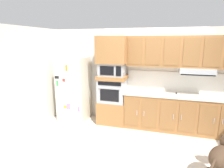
# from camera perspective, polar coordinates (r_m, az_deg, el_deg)

# --- Properties ---
(ground_plane) EXTENTS (9.60, 9.60, 0.00)m
(ground_plane) POSITION_cam_1_polar(r_m,az_deg,el_deg) (4.49, 10.01, -16.32)
(ground_plane) COLOR beige
(back_kitchen_wall) EXTENTS (6.20, 0.12, 2.50)m
(back_kitchen_wall) POSITION_cam_1_polar(r_m,az_deg,el_deg) (5.12, 11.89, 2.16)
(back_kitchen_wall) COLOR silver
(back_kitchen_wall) RESTS_ON ground
(side_panel_left) EXTENTS (0.12, 7.10, 2.50)m
(side_panel_left) POSITION_cam_1_polar(r_m,az_deg,el_deg) (5.10, -22.39, 1.43)
(side_panel_left) COLOR silver
(side_panel_left) RESTS_ON ground
(refrigerator) EXTENTS (0.76, 0.73, 1.76)m
(refrigerator) POSITION_cam_1_polar(r_m,az_deg,el_deg) (5.35, -11.37, -1.43)
(refrigerator) COLOR silver
(refrigerator) RESTS_ON ground
(oven_base_cabinet) EXTENTS (0.74, 0.62, 0.60)m
(oven_base_cabinet) POSITION_cam_1_polar(r_m,az_deg,el_deg) (5.20, 0.16, -8.30)
(oven_base_cabinet) COLOR #996638
(oven_base_cabinet) RESTS_ON ground
(built_in_oven) EXTENTS (0.70, 0.62, 0.60)m
(built_in_oven) POSITION_cam_1_polar(r_m,az_deg,el_deg) (5.01, 0.16, -1.89)
(built_in_oven) COLOR #A8AAAF
(built_in_oven) RESTS_ON oven_base_cabinet
(appliance_mid_shelf) EXTENTS (0.74, 0.62, 0.10)m
(appliance_mid_shelf) POSITION_cam_1_polar(r_m,az_deg,el_deg) (4.93, 0.17, 2.05)
(appliance_mid_shelf) COLOR #996638
(appliance_mid_shelf) RESTS_ON built_in_oven
(microwave) EXTENTS (0.64, 0.54, 0.32)m
(microwave) POSITION_cam_1_polar(r_m,az_deg,el_deg) (4.90, 0.16, 4.45)
(microwave) COLOR #A8AAAF
(microwave) RESTS_ON appliance_mid_shelf
(appliance_upper_cabinet) EXTENTS (0.74, 0.62, 0.68)m
(appliance_upper_cabinet) POSITION_cam_1_polar(r_m,az_deg,el_deg) (4.85, 0.18, 10.31)
(appliance_upper_cabinet) COLOR #996638
(appliance_upper_cabinet) RESTS_ON microwave
(lower_cabinet_run) EXTENTS (2.98, 0.63, 0.88)m
(lower_cabinet_run) POSITION_cam_1_polar(r_m,az_deg,el_deg) (5.00, 21.37, -8.36)
(lower_cabinet_run) COLOR #996638
(lower_cabinet_run) RESTS_ON ground
(countertop_slab) EXTENTS (3.02, 0.64, 0.04)m
(countertop_slab) POSITION_cam_1_polar(r_m,az_deg,el_deg) (4.87, 21.80, -3.28)
(countertop_slab) COLOR silver
(countertop_slab) RESTS_ON lower_cabinet_run
(backsplash_panel) EXTENTS (3.02, 0.02, 0.50)m
(backsplash_panel) POSITION_cam_1_polar(r_m,az_deg,el_deg) (5.08, 21.75, 0.52)
(backsplash_panel) COLOR silver
(backsplash_panel) RESTS_ON countertop_slab
(upper_cabinet_with_hood) EXTENTS (2.98, 0.48, 0.88)m
(upper_cabinet_with_hood) POSITION_cam_1_polar(r_m,az_deg,el_deg) (4.83, 22.77, 8.63)
(upper_cabinet_with_hood) COLOR #996638
(upper_cabinet_with_hood) RESTS_ON backsplash_panel
(screwdriver) EXTENTS (0.13, 0.12, 0.03)m
(screwdriver) POSITION_cam_1_polar(r_m,az_deg,el_deg) (4.86, 18.95, -2.66)
(screwdriver) COLOR black
(screwdriver) RESTS_ON countertop_slab
(dog) EXTENTS (0.56, 0.87, 0.69)m
(dog) POSITION_cam_1_polar(r_m,az_deg,el_deg) (3.52, 30.14, -18.01)
(dog) COLOR #473323
(dog) RESTS_ON ground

